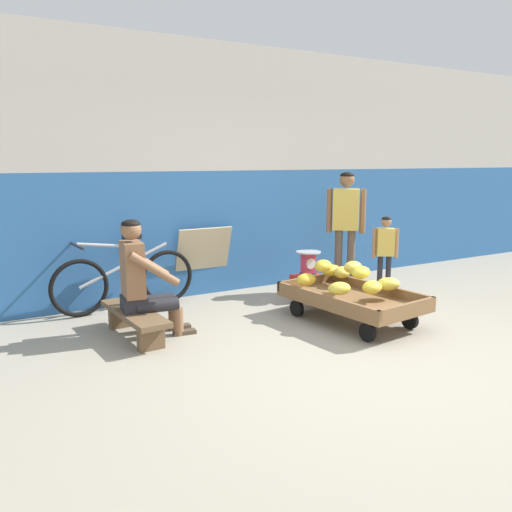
# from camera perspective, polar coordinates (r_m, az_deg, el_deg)

# --- Properties ---
(ground_plane) EXTENTS (80.00, 80.00, 0.00)m
(ground_plane) POSITION_cam_1_polar(r_m,az_deg,el_deg) (4.61, 11.79, -11.23)
(ground_plane) COLOR gray
(back_wall) EXTENTS (16.00, 0.30, 3.08)m
(back_wall) POSITION_cam_1_polar(r_m,az_deg,el_deg) (6.75, -4.64, 9.18)
(back_wall) COLOR #2D609E
(back_wall) RESTS_ON ground
(banana_cart) EXTENTS (1.00, 1.53, 0.36)m
(banana_cart) POSITION_cam_1_polar(r_m,az_deg,el_deg) (5.59, 10.32, -4.72)
(banana_cart) COLOR brown
(banana_cart) RESTS_ON ground
(banana_pile) EXTENTS (0.90, 1.08, 0.27)m
(banana_pile) POSITION_cam_1_polar(r_m,az_deg,el_deg) (5.66, 9.69, -2.15)
(banana_pile) COLOR yellow
(banana_pile) RESTS_ON banana_cart
(low_bench) EXTENTS (0.37, 1.12, 0.27)m
(low_bench) POSITION_cam_1_polar(r_m,az_deg,el_deg) (5.17, -13.00, -6.53)
(low_bench) COLOR brown
(low_bench) RESTS_ON ground
(vendor_seated) EXTENTS (0.71, 0.52, 1.14)m
(vendor_seated) POSITION_cam_1_polar(r_m,az_deg,el_deg) (5.10, -12.20, -2.48)
(vendor_seated) COLOR brown
(vendor_seated) RESTS_ON ground
(plastic_crate) EXTENTS (0.36, 0.28, 0.30)m
(plastic_crate) POSITION_cam_1_polar(r_m,az_deg,el_deg) (6.46, 5.64, -3.37)
(plastic_crate) COLOR red
(plastic_crate) RESTS_ON ground
(weighing_scale) EXTENTS (0.30, 0.30, 0.29)m
(weighing_scale) POSITION_cam_1_polar(r_m,az_deg,el_deg) (6.40, 5.69, -0.73)
(weighing_scale) COLOR #28282D
(weighing_scale) RESTS_ON plastic_crate
(bicycle_near_left) EXTENTS (1.66, 0.48, 0.86)m
(bicycle_near_left) POSITION_cam_1_polar(r_m,az_deg,el_deg) (6.11, -14.03, -2.48)
(bicycle_near_left) COLOR black
(bicycle_near_left) RESTS_ON ground
(sign_board) EXTENTS (0.70, 0.29, 0.87)m
(sign_board) POSITION_cam_1_polar(r_m,az_deg,el_deg) (6.62, -5.83, -0.57)
(sign_board) COLOR #C6B289
(sign_board) RESTS_ON ground
(customer_adult) EXTENTS (0.38, 0.36, 1.53)m
(customer_adult) POSITION_cam_1_polar(r_m,az_deg,el_deg) (6.81, 9.70, 4.09)
(customer_adult) COLOR brown
(customer_adult) RESTS_ON ground
(customer_child) EXTENTS (0.28, 0.22, 1.00)m
(customer_child) POSITION_cam_1_polar(r_m,az_deg,el_deg) (6.64, 13.81, 0.89)
(customer_child) COLOR #232328
(customer_child) RESTS_ON ground
(shopping_bag) EXTENTS (0.18, 0.12, 0.24)m
(shopping_bag) POSITION_cam_1_polar(r_m,az_deg,el_deg) (6.07, 8.31, -4.62)
(shopping_bag) COLOR green
(shopping_bag) RESTS_ON ground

